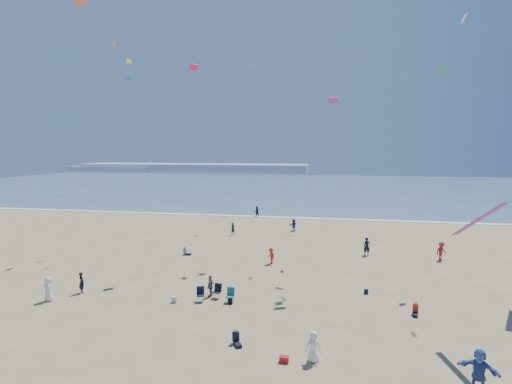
# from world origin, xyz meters

# --- Properties ---
(ocean) EXTENTS (220.00, 100.00, 0.06)m
(ocean) POSITION_xyz_m (0.00, 95.00, 0.03)
(ocean) COLOR #476B84
(ocean) RESTS_ON ground
(surf_line) EXTENTS (220.00, 1.20, 0.08)m
(surf_line) POSITION_xyz_m (0.00, 45.00, 0.04)
(surf_line) COLOR white
(surf_line) RESTS_ON ground
(headland_far) EXTENTS (110.00, 20.00, 3.20)m
(headland_far) POSITION_xyz_m (-60.00, 170.00, 1.60)
(headland_far) COLOR #7A8EA8
(headland_far) RESTS_ON ground
(headland_near) EXTENTS (40.00, 14.00, 2.00)m
(headland_near) POSITION_xyz_m (-100.00, 165.00, 1.00)
(headland_near) COLOR #7A8EA8
(headland_near) RESTS_ON ground
(standing_flyers) EXTENTS (35.95, 42.70, 1.89)m
(standing_flyers) POSITION_xyz_m (5.87, 19.46, 0.84)
(standing_flyers) COLOR gray
(standing_flyers) RESTS_ON ground
(seated_group) EXTENTS (20.09, 23.18, 0.84)m
(seated_group) POSITION_xyz_m (4.03, 7.84, 0.42)
(seated_group) COLOR silver
(seated_group) RESTS_ON ground
(chair_cluster) EXTENTS (2.69, 1.53, 1.00)m
(chair_cluster) POSITION_xyz_m (-1.39, 11.07, 0.50)
(chair_cluster) COLOR black
(chair_cluster) RESTS_ON ground
(white_tote) EXTENTS (0.35, 0.20, 0.40)m
(white_tote) POSITION_xyz_m (-4.07, 10.29, 0.20)
(white_tote) COLOR silver
(white_tote) RESTS_ON ground
(black_backpack) EXTENTS (0.30, 0.22, 0.38)m
(black_backpack) POSITION_xyz_m (-0.28, 10.75, 0.19)
(black_backpack) COLOR black
(black_backpack) RESTS_ON ground
(cooler) EXTENTS (0.45, 0.30, 0.30)m
(cooler) POSITION_xyz_m (4.14, 4.14, 0.15)
(cooler) COLOR red
(cooler) RESTS_ON ground
(navy_bag) EXTENTS (0.28, 0.18, 0.34)m
(navy_bag) POSITION_xyz_m (8.80, 14.41, 0.17)
(navy_bag) COLOR black
(navy_bag) RESTS_ON ground
(kites_aloft) EXTENTS (40.52, 45.17, 28.61)m
(kites_aloft) POSITION_xyz_m (8.74, 14.02, 15.24)
(kites_aloft) COLOR red
(kites_aloft) RESTS_ON ground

